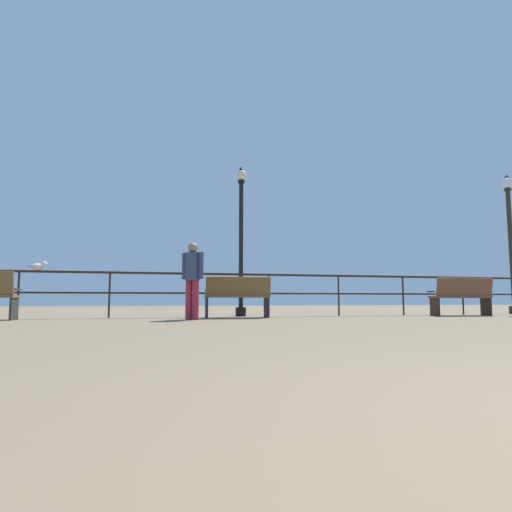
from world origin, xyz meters
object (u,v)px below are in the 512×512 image
(bench_near_right, at_px, (462,294))
(person_by_bench, at_px, (193,275))
(lamppost_center, at_px, (241,235))
(lamppost_right, at_px, (510,235))
(bench_near_left, at_px, (237,295))
(seagull_on_rail, at_px, (39,266))

(bench_near_right, bearing_deg, person_by_bench, -174.49)
(lamppost_center, xyz_separation_m, lamppost_right, (8.07, 0.00, 0.30))
(lamppost_center, height_order, person_by_bench, lamppost_center)
(bench_near_left, bearing_deg, lamppost_center, 73.47)
(lamppost_right, bearing_deg, person_by_bench, -170.31)
(bench_near_left, distance_m, person_by_bench, 1.31)
(person_by_bench, bearing_deg, lamppost_right, 9.69)
(lamppost_right, xyz_separation_m, seagull_on_rail, (-12.57, -0.25, -1.17))
(lamppost_right, bearing_deg, bench_near_right, -159.54)
(bench_near_left, height_order, person_by_bench, person_by_bench)
(bench_near_right, bearing_deg, bench_near_left, 179.97)
(bench_near_right, xyz_separation_m, lamppost_center, (-5.55, 0.94, 1.45))
(bench_near_left, height_order, lamppost_right, lamppost_right)
(person_by_bench, bearing_deg, seagull_on_rail, 156.70)
(bench_near_left, height_order, lamppost_center, lamppost_center)
(lamppost_center, bearing_deg, seagull_on_rail, -176.83)
(bench_near_left, distance_m, seagull_on_rail, 4.32)
(person_by_bench, relative_size, seagull_on_rail, 3.68)
(bench_near_right, bearing_deg, lamppost_center, 170.37)
(seagull_on_rail, bearing_deg, person_by_bench, -23.30)
(person_by_bench, bearing_deg, lamppost_center, 50.15)
(bench_near_right, height_order, person_by_bench, person_by_bench)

